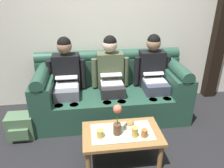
{
  "coord_description": "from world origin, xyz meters",
  "views": [
    {
      "loc": [
        -0.37,
        -1.78,
        1.89
      ],
      "look_at": [
        -0.02,
        0.9,
        0.63
      ],
      "focal_mm": 35.09,
      "sensor_mm": 36.0,
      "label": 1
    }
  ],
  "objects": [
    {
      "name": "couch",
      "position": [
        -0.0,
        1.17,
        0.37
      ],
      "size": [
        2.21,
        0.88,
        0.96
      ],
      "color": "#234738",
      "rests_on": "ground_plane"
    },
    {
      "name": "timber_pillar",
      "position": [
        1.85,
        1.58,
        1.45
      ],
      "size": [
        0.2,
        0.2,
        2.9
      ],
      "primitive_type": "cube",
      "color": "black",
      "rests_on": "ground_plane"
    },
    {
      "name": "person_left",
      "position": [
        -0.64,
        1.17,
        0.66
      ],
      "size": [
        0.56,
        0.67,
        1.22
      ],
      "color": "#595B66",
      "rests_on": "ground_plane"
    },
    {
      "name": "flower_vase",
      "position": [
        -0.06,
        0.14,
        0.56
      ],
      "size": [
        0.09,
        0.09,
        0.36
      ],
      "color": "brown",
      "rests_on": "coffee_table"
    },
    {
      "name": "cup_near_right",
      "position": [
        0.12,
        0.07,
        0.44
      ],
      "size": [
        0.07,
        0.07,
        0.11
      ],
      "primitive_type": "cylinder",
      "color": "gold",
      "rests_on": "coffee_table"
    },
    {
      "name": "cup_near_left",
      "position": [
        0.22,
        0.06,
        0.43
      ],
      "size": [
        0.07,
        0.07,
        0.09
      ],
      "primitive_type": "cylinder",
      "color": "#B26633",
      "rests_on": "coffee_table"
    },
    {
      "name": "snack_bowl",
      "position": [
        0.1,
        0.23,
        0.42
      ],
      "size": [
        0.13,
        0.13,
        0.1
      ],
      "color": "silver",
      "rests_on": "coffee_table"
    },
    {
      "name": "back_wall_patterned",
      "position": [
        0.0,
        1.7,
        1.45
      ],
      "size": [
        6.0,
        0.12,
        2.9
      ],
      "primitive_type": "cube",
      "color": "silver",
      "rests_on": "ground_plane"
    },
    {
      "name": "backpack_left",
      "position": [
        -1.25,
        0.73,
        0.17
      ],
      "size": [
        0.34,
        0.28,
        0.34
      ],
      "color": "#4C6B4C",
      "rests_on": "ground_plane"
    },
    {
      "name": "cup_far_center",
      "position": [
        -0.25,
        0.11,
        0.43
      ],
      "size": [
        0.08,
        0.08,
        0.09
      ],
      "primitive_type": "cylinder",
      "color": "gold",
      "rests_on": "coffee_table"
    },
    {
      "name": "person_right",
      "position": [
        0.64,
        1.17,
        0.66
      ],
      "size": [
        0.56,
        0.67,
        1.22
      ],
      "color": "#383D4C",
      "rests_on": "ground_plane"
    },
    {
      "name": "person_middle",
      "position": [
        0.0,
        1.17,
        0.66
      ],
      "size": [
        0.56,
        0.67,
        1.22
      ],
      "color": "#232326",
      "rests_on": "ground_plane"
    },
    {
      "name": "coffee_table",
      "position": [
        0.0,
        0.17,
        0.33
      ],
      "size": [
        0.88,
        0.53,
        0.39
      ],
      "color": "olive",
      "rests_on": "ground_plane"
    }
  ]
}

